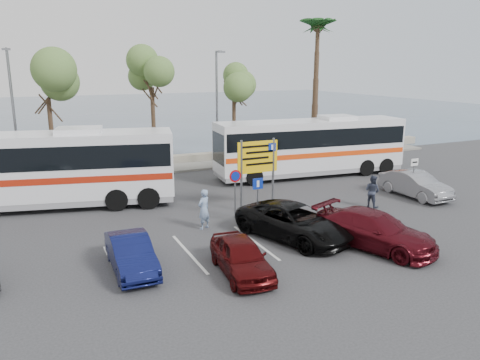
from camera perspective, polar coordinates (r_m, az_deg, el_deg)
name	(u,v)px	position (r m, az deg, el deg)	size (l,w,h in m)	color
ground	(269,231)	(21.01, 3.59, -6.17)	(120.00, 120.00, 0.00)	#303033
kerb_strip	(176,168)	(33.51, -7.77, 1.45)	(44.00, 2.40, 0.15)	gray
seawall	(168,160)	(35.34, -8.74, 2.43)	(48.00, 0.80, 0.60)	gray
sea	(90,112)	(78.27, -17.81, 7.88)	(140.00, 140.00, 0.00)	#3D5362
tree_left	(47,85)	(31.42, -22.47, 10.66)	(3.20, 3.20, 7.20)	#382619
tree_mid	(151,73)	(32.35, -10.76, 12.65)	(3.20, 3.20, 8.00)	#382619
tree_right	(234,80)	(34.33, -0.75, 12.12)	(3.20, 3.20, 7.40)	#382619
palm_tree	(318,29)	(37.80, 9.47, 17.71)	(4.80, 4.80, 11.20)	#382619
street_lamp_left	(13,110)	(31.00, -25.90, 7.68)	(0.45, 1.15, 8.01)	slate
street_lamp_right	(217,103)	(33.39, -2.79, 9.37)	(0.45, 1.15, 8.01)	slate
direction_sign	(258,162)	(23.53, 2.17, 2.18)	(2.20, 0.12, 3.60)	slate
sign_no_stop	(235,186)	(22.34, -0.59, -0.69)	(0.60, 0.08, 2.35)	slate
sign_parking	(258,195)	(21.14, 2.16, -1.84)	(0.50, 0.07, 2.25)	slate
sign_taxi	(414,172)	(27.53, 20.40, 0.88)	(0.50, 0.07, 2.20)	slate
lane_markings	(257,242)	(19.68, 2.03, -7.54)	(12.02, 4.20, 0.01)	silver
coach_bus_left	(41,172)	(25.82, -23.05, 0.93)	(13.48, 5.69, 4.11)	white
coach_bus_right	(310,149)	(31.23, 8.58, 3.81)	(12.88, 3.92, 3.95)	white
car_blue	(131,254)	(17.31, -13.15, -8.73)	(1.35, 3.86, 1.27)	#0F1549
car_maroon	(374,230)	(19.62, 16.07, -5.89)	(2.05, 5.05, 1.46)	#520D15
car_red	(241,256)	(16.61, 0.15, -9.30)	(1.53, 3.79, 1.29)	#480A0B
suv_black	(294,222)	(19.96, 6.64, -5.09)	(2.44, 5.30, 1.47)	black
car_silver_b	(415,184)	(27.83, 20.56, -0.51)	(1.51, 4.33, 1.43)	gray
pedestrian_near	(204,209)	(20.99, -4.43, -3.57)	(0.67, 0.44, 1.83)	#839BBF
pedestrian_far	(372,191)	(25.15, 15.82, -1.31)	(0.81, 0.63, 1.68)	#303548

